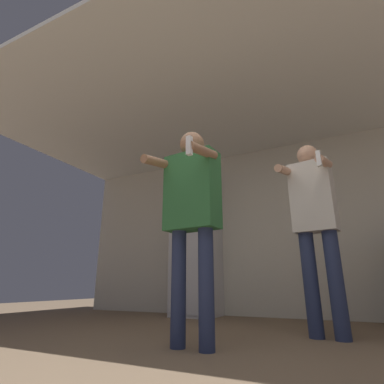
# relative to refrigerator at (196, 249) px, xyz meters

# --- Properties ---
(ground_plane) EXTENTS (14.00, 14.00, 0.00)m
(ground_plane) POSITION_rel_refrigerator_xyz_m (1.23, -2.71, -0.97)
(ground_plane) COLOR brown
(wall_back) EXTENTS (7.00, 0.06, 2.55)m
(wall_back) POSITION_rel_refrigerator_xyz_m (1.23, 0.34, 0.31)
(wall_back) COLOR beige
(wall_back) RESTS_ON ground_plane
(ceiling_slab) EXTENTS (7.00, 3.54, 0.05)m
(ceiling_slab) POSITION_rel_refrigerator_xyz_m (1.23, -1.20, 1.61)
(ceiling_slab) COLOR silver
(ceiling_slab) RESTS_ON wall_back
(refrigerator) EXTENTS (0.64, 0.65, 1.94)m
(refrigerator) POSITION_rel_refrigerator_xyz_m (0.00, 0.00, 0.00)
(refrigerator) COLOR silver
(refrigerator) RESTS_ON ground_plane
(person_woman_foreground) EXTENTS (0.53, 0.53, 1.69)m
(person_woman_foreground) POSITION_rel_refrigerator_xyz_m (0.97, -2.14, 0.07)
(person_woman_foreground) COLOR navy
(person_woman_foreground) RESTS_ON ground_plane
(person_man_side) EXTENTS (0.50, 0.54, 1.77)m
(person_man_side) POSITION_rel_refrigerator_xyz_m (1.82, -1.26, 0.06)
(person_man_side) COLOR navy
(person_man_side) RESTS_ON ground_plane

